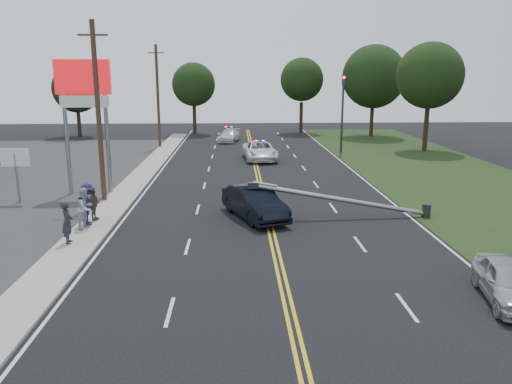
{
  "coord_description": "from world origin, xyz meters",
  "views": [
    {
      "loc": [
        -1.63,
        -16.19,
        7.11
      ],
      "look_at": [
        -0.67,
        6.81,
        1.7
      ],
      "focal_mm": 35.0,
      "sensor_mm": 36.0,
      "label": 1
    }
  ],
  "objects_px": {
    "pylon_sign": "(84,94)",
    "traffic_signal": "(343,107)",
    "bystander_c": "(88,204)",
    "small_sign": "(15,162)",
    "emergency_a": "(260,151)",
    "fallen_streetlight": "(351,201)",
    "utility_pole_far": "(158,96)",
    "emergency_b": "(229,136)",
    "bystander_b": "(85,208)",
    "bystander_d": "(93,204)",
    "crashed_sedan": "(255,202)",
    "waiting_sedan": "(509,282)",
    "bystander_a": "(67,222)",
    "utility_pole_mid": "(98,113)"
  },
  "relations": [
    {
      "from": "waiting_sedan",
      "to": "traffic_signal",
      "type": "bearing_deg",
      "value": 98.75
    },
    {
      "from": "small_sign",
      "to": "emergency_b",
      "type": "height_order",
      "value": "small_sign"
    },
    {
      "from": "waiting_sedan",
      "to": "bystander_a",
      "type": "xyz_separation_m",
      "value": [
        -15.86,
        6.07,
        0.37
      ]
    },
    {
      "from": "small_sign",
      "to": "bystander_a",
      "type": "xyz_separation_m",
      "value": [
        5.22,
        -7.63,
        -1.3
      ]
    },
    {
      "from": "small_sign",
      "to": "utility_pole_mid",
      "type": "relative_size",
      "value": 0.31
    },
    {
      "from": "bystander_b",
      "to": "bystander_c",
      "type": "relative_size",
      "value": 0.97
    },
    {
      "from": "small_sign",
      "to": "emergency_a",
      "type": "xyz_separation_m",
      "value": [
        14.46,
        14.13,
        -1.55
      ]
    },
    {
      "from": "fallen_streetlight",
      "to": "small_sign",
      "type": "bearing_deg",
      "value": 167.6
    },
    {
      "from": "crashed_sedan",
      "to": "emergency_b",
      "type": "relative_size",
      "value": 1.11
    },
    {
      "from": "pylon_sign",
      "to": "traffic_signal",
      "type": "height_order",
      "value": "pylon_sign"
    },
    {
      "from": "small_sign",
      "to": "utility_pole_far",
      "type": "height_order",
      "value": "utility_pole_far"
    },
    {
      "from": "small_sign",
      "to": "bystander_d",
      "type": "bearing_deg",
      "value": -37.93
    },
    {
      "from": "waiting_sedan",
      "to": "bystander_a",
      "type": "height_order",
      "value": "bystander_a"
    },
    {
      "from": "utility_pole_mid",
      "to": "bystander_c",
      "type": "bearing_deg",
      "value": -83.97
    },
    {
      "from": "pylon_sign",
      "to": "utility_pole_mid",
      "type": "distance_m",
      "value": 2.55
    },
    {
      "from": "utility_pole_far",
      "to": "bystander_c",
      "type": "distance_m",
      "value": 27.19
    },
    {
      "from": "bystander_b",
      "to": "emergency_a",
      "type": "bearing_deg",
      "value": -5.63
    },
    {
      "from": "bystander_d",
      "to": "utility_pole_far",
      "type": "bearing_deg",
      "value": 13.46
    },
    {
      "from": "pylon_sign",
      "to": "bystander_c",
      "type": "height_order",
      "value": "pylon_sign"
    },
    {
      "from": "emergency_a",
      "to": "bystander_a",
      "type": "bearing_deg",
      "value": -117.71
    },
    {
      "from": "fallen_streetlight",
      "to": "bystander_c",
      "type": "height_order",
      "value": "bystander_c"
    },
    {
      "from": "traffic_signal",
      "to": "utility_pole_mid",
      "type": "height_order",
      "value": "utility_pole_mid"
    },
    {
      "from": "crashed_sedan",
      "to": "emergency_b",
      "type": "xyz_separation_m",
      "value": [
        -1.65,
        29.89,
        -0.17
      ]
    },
    {
      "from": "bystander_c",
      "to": "bystander_d",
      "type": "xyz_separation_m",
      "value": [
        0.05,
        0.71,
        -0.2
      ]
    },
    {
      "from": "emergency_a",
      "to": "bystander_a",
      "type": "relative_size",
      "value": 3.09
    },
    {
      "from": "traffic_signal",
      "to": "bystander_d",
      "type": "bearing_deg",
      "value": -127.35
    },
    {
      "from": "utility_pole_mid",
      "to": "emergency_b",
      "type": "distance_m",
      "value": 27.38
    },
    {
      "from": "fallen_streetlight",
      "to": "emergency_a",
      "type": "relative_size",
      "value": 1.66
    },
    {
      "from": "fallen_streetlight",
      "to": "bystander_a",
      "type": "bearing_deg",
      "value": -164.36
    },
    {
      "from": "small_sign",
      "to": "bystander_c",
      "type": "distance_m",
      "value": 7.33
    },
    {
      "from": "fallen_streetlight",
      "to": "bystander_d",
      "type": "bearing_deg",
      "value": -179.17
    },
    {
      "from": "crashed_sedan",
      "to": "waiting_sedan",
      "type": "xyz_separation_m",
      "value": [
        7.76,
        -9.93,
        -0.16
      ]
    },
    {
      "from": "waiting_sedan",
      "to": "emergency_b",
      "type": "relative_size",
      "value": 0.87
    },
    {
      "from": "small_sign",
      "to": "utility_pole_far",
      "type": "bearing_deg",
      "value": 77.69
    },
    {
      "from": "pylon_sign",
      "to": "bystander_b",
      "type": "bearing_deg",
      "value": -75.99
    },
    {
      "from": "bystander_b",
      "to": "bystander_a",
      "type": "bearing_deg",
      "value": -164.84
    },
    {
      "from": "small_sign",
      "to": "bystander_d",
      "type": "xyz_separation_m",
      "value": [
        5.37,
        -4.19,
        -1.42
      ]
    },
    {
      "from": "traffic_signal",
      "to": "utility_pole_far",
      "type": "relative_size",
      "value": 0.7
    },
    {
      "from": "small_sign",
      "to": "traffic_signal",
      "type": "distance_m",
      "value": 28.72
    },
    {
      "from": "bystander_b",
      "to": "bystander_c",
      "type": "distance_m",
      "value": 0.62
    },
    {
      "from": "utility_pole_mid",
      "to": "emergency_b",
      "type": "xyz_separation_m",
      "value": [
        6.88,
        26.13,
        -4.43
      ]
    },
    {
      "from": "small_sign",
      "to": "crashed_sedan",
      "type": "relative_size",
      "value": 0.62
    },
    {
      "from": "fallen_streetlight",
      "to": "emergency_b",
      "type": "bearing_deg",
      "value": 102.2
    },
    {
      "from": "fallen_streetlight",
      "to": "emergency_b",
      "type": "distance_m",
      "value": 30.82
    },
    {
      "from": "traffic_signal",
      "to": "emergency_a",
      "type": "bearing_deg",
      "value": -153.74
    },
    {
      "from": "fallen_streetlight",
      "to": "utility_pole_far",
      "type": "relative_size",
      "value": 0.94
    },
    {
      "from": "traffic_signal",
      "to": "bystander_d",
      "type": "xyz_separation_m",
      "value": [
        -16.93,
        -22.18,
        -3.29
      ]
    },
    {
      "from": "fallen_streetlight",
      "to": "bystander_b",
      "type": "xyz_separation_m",
      "value": [
        -12.81,
        -1.5,
        0.17
      ]
    },
    {
      "from": "traffic_signal",
      "to": "emergency_a",
      "type": "xyz_separation_m",
      "value": [
        -7.84,
        -3.87,
        -3.42
      ]
    },
    {
      "from": "bystander_a",
      "to": "bystander_b",
      "type": "bearing_deg",
      "value": -13.94
    }
  ]
}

